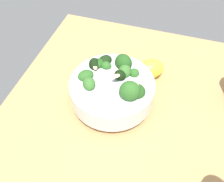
{
  "coord_description": "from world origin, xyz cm",
  "views": [
    {
      "loc": [
        36.61,
        5.64,
        49.3
      ],
      "look_at": [
        0.11,
        -5.76,
        4.0
      ],
      "focal_mm": 41.6,
      "sensor_mm": 36.0,
      "label": 1
    }
  ],
  "objects": [
    {
      "name": "ground_plane",
      "position": [
        0.0,
        0.0,
        -2.0
      ],
      "size": [
        61.37,
        61.37,
        4.0
      ],
      "primitive_type": "cube",
      "color": "tan"
    },
    {
      "name": "lemon_wedge",
      "position": [
        -11.17,
        1.08,
        2.48
      ],
      "size": [
        8.19,
        8.56,
        4.95
      ],
      "primitive_type": "ellipsoid",
      "rotation": [
        0.0,
        0.0,
        5.34
      ],
      "color": "yellow",
      "rests_on": "ground_plane"
    },
    {
      "name": "bowl_of_broccoli",
      "position": [
        -0.19,
        -5.69,
        4.6
      ],
      "size": [
        19.1,
        19.1,
        10.91
      ],
      "color": "white",
      "rests_on": "ground_plane"
    }
  ]
}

